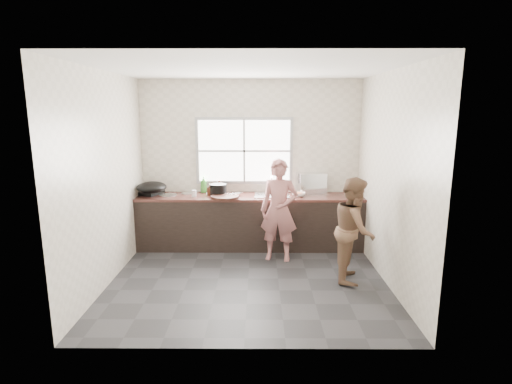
{
  "coord_description": "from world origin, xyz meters",
  "views": [
    {
      "loc": [
        0.13,
        -4.99,
        2.21
      ],
      "look_at": [
        0.1,
        0.65,
        1.05
      ],
      "focal_mm": 28.0,
      "sensor_mm": 36.0,
      "label": 1
    }
  ],
  "objects_px": {
    "black_pot": "(218,190)",
    "wok": "(152,187)",
    "bowl_crabs": "(299,195)",
    "glass_jar": "(194,193)",
    "cutting_board": "(225,197)",
    "pot_lid_right": "(188,193)",
    "bowl_mince": "(220,194)",
    "burner": "(150,192)",
    "bottle_green": "(204,184)",
    "bowl_held": "(283,197)",
    "bottle_brown_short": "(219,187)",
    "bottle_brown_tall": "(210,190)",
    "woman": "(279,214)",
    "dish_rack": "(311,183)",
    "plate_food": "(212,194)",
    "pot_lid_left": "(168,195)",
    "person_side": "(354,229)"
  },
  "relations": [
    {
      "from": "bottle_brown_short",
      "to": "dish_rack",
      "type": "bearing_deg",
      "value": 0.0
    },
    {
      "from": "bowl_crabs",
      "to": "glass_jar",
      "type": "bearing_deg",
      "value": -178.72
    },
    {
      "from": "pot_lid_right",
      "to": "woman",
      "type": "bearing_deg",
      "value": -25.84
    },
    {
      "from": "bowl_crabs",
      "to": "burner",
      "type": "height_order",
      "value": "same"
    },
    {
      "from": "bowl_crabs",
      "to": "pot_lid_right",
      "type": "bearing_deg",
      "value": 173.63
    },
    {
      "from": "bottle_brown_tall",
      "to": "pot_lid_left",
      "type": "bearing_deg",
      "value": -177.13
    },
    {
      "from": "dish_rack",
      "to": "burner",
      "type": "bearing_deg",
      "value": 170.65
    },
    {
      "from": "cutting_board",
      "to": "pot_lid_right",
      "type": "relative_size",
      "value": 1.98
    },
    {
      "from": "dish_rack",
      "to": "bottle_green",
      "type": "bearing_deg",
      "value": 167.86
    },
    {
      "from": "cutting_board",
      "to": "bottle_brown_short",
      "type": "xyz_separation_m",
      "value": [
        -0.14,
        0.44,
        0.07
      ]
    },
    {
      "from": "bottle_brown_tall",
      "to": "pot_lid_right",
      "type": "bearing_deg",
      "value": 163.26
    },
    {
      "from": "glass_jar",
      "to": "dish_rack",
      "type": "xyz_separation_m",
      "value": [
        1.89,
        0.32,
        0.12
      ]
    },
    {
      "from": "plate_food",
      "to": "dish_rack",
      "type": "bearing_deg",
      "value": 4.16
    },
    {
      "from": "pot_lid_right",
      "to": "wok",
      "type": "bearing_deg",
      "value": -157.15
    },
    {
      "from": "woman",
      "to": "bowl_held",
      "type": "relative_size",
      "value": 7.57
    },
    {
      "from": "person_side",
      "to": "glass_jar",
      "type": "relative_size",
      "value": 12.99
    },
    {
      "from": "black_pot",
      "to": "wok",
      "type": "bearing_deg",
      "value": -176.34
    },
    {
      "from": "wok",
      "to": "pot_lid_left",
      "type": "xyz_separation_m",
      "value": [
        0.24,
        0.08,
        -0.14
      ]
    },
    {
      "from": "pot_lid_right",
      "to": "plate_food",
      "type": "bearing_deg",
      "value": -4.77
    },
    {
      "from": "bottle_brown_short",
      "to": "pot_lid_right",
      "type": "bearing_deg",
      "value": -170.41
    },
    {
      "from": "plate_food",
      "to": "glass_jar",
      "type": "distance_m",
      "value": 0.34
    },
    {
      "from": "bowl_mince",
      "to": "bottle_brown_tall",
      "type": "bearing_deg",
      "value": 160.27
    },
    {
      "from": "person_side",
      "to": "bowl_mince",
      "type": "relative_size",
      "value": 6.83
    },
    {
      "from": "bowl_held",
      "to": "bottle_brown_short",
      "type": "height_order",
      "value": "bottle_brown_short"
    },
    {
      "from": "cutting_board",
      "to": "pot_lid_right",
      "type": "height_order",
      "value": "cutting_board"
    },
    {
      "from": "burner",
      "to": "woman",
      "type": "bearing_deg",
      "value": -17.67
    },
    {
      "from": "black_pot",
      "to": "burner",
      "type": "bearing_deg",
      "value": 174.26
    },
    {
      "from": "bottle_brown_short",
      "to": "burner",
      "type": "xyz_separation_m",
      "value": [
        -1.13,
        -0.13,
        -0.07
      ]
    },
    {
      "from": "bowl_mince",
      "to": "wok",
      "type": "bearing_deg",
      "value": -177.04
    },
    {
      "from": "bowl_crabs",
      "to": "burner",
      "type": "bearing_deg",
      "value": 176.3
    },
    {
      "from": "bottle_brown_tall",
      "to": "woman",
      "type": "bearing_deg",
      "value": -28.67
    },
    {
      "from": "cutting_board",
      "to": "dish_rack",
      "type": "height_order",
      "value": "dish_rack"
    },
    {
      "from": "bottle_brown_tall",
      "to": "dish_rack",
      "type": "bearing_deg",
      "value": 6.78
    },
    {
      "from": "pot_lid_left",
      "to": "bottle_brown_tall",
      "type": "bearing_deg",
      "value": 2.87
    },
    {
      "from": "bowl_mince",
      "to": "bowl_crabs",
      "type": "distance_m",
      "value": 1.27
    },
    {
      "from": "burner",
      "to": "pot_lid_left",
      "type": "bearing_deg",
      "value": -17.38
    },
    {
      "from": "bottle_green",
      "to": "bowl_held",
      "type": "bearing_deg",
      "value": -18.83
    },
    {
      "from": "glass_jar",
      "to": "pot_lid_right",
      "type": "bearing_deg",
      "value": 119.86
    },
    {
      "from": "person_side",
      "to": "glass_jar",
      "type": "bearing_deg",
      "value": 74.59
    },
    {
      "from": "cutting_board",
      "to": "plate_food",
      "type": "height_order",
      "value": "cutting_board"
    },
    {
      "from": "pot_lid_right",
      "to": "person_side",
      "type": "bearing_deg",
      "value": -30.66
    },
    {
      "from": "bowl_crabs",
      "to": "bottle_brown_short",
      "type": "height_order",
      "value": "bottle_brown_short"
    },
    {
      "from": "bottle_brown_short",
      "to": "bottle_brown_tall",
      "type": "bearing_deg",
      "value": -123.9
    },
    {
      "from": "bowl_mince",
      "to": "bowl_crabs",
      "type": "xyz_separation_m",
      "value": [
        1.26,
        -0.03,
        0.0
      ]
    },
    {
      "from": "pot_lid_right",
      "to": "bowl_mince",
      "type": "bearing_deg",
      "value": -17.66
    },
    {
      "from": "person_side",
      "to": "dish_rack",
      "type": "bearing_deg",
      "value": 26.32
    },
    {
      "from": "bowl_crabs",
      "to": "black_pot",
      "type": "distance_m",
      "value": 1.29
    },
    {
      "from": "woman",
      "to": "bottle_brown_tall",
      "type": "height_order",
      "value": "woman"
    },
    {
      "from": "black_pot",
      "to": "bottle_brown_short",
      "type": "height_order",
      "value": "bottle_brown_short"
    },
    {
      "from": "bowl_mince",
      "to": "burner",
      "type": "bearing_deg",
      "value": 173.77
    }
  ]
}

